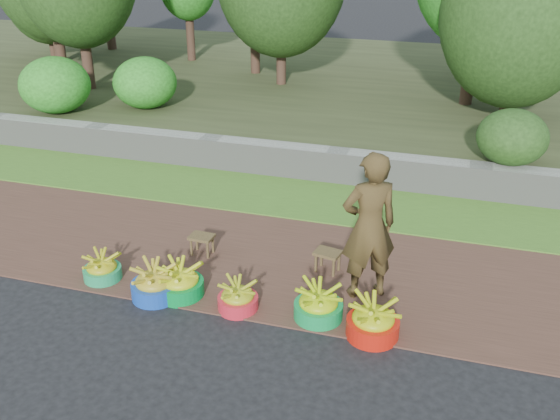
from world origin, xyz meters
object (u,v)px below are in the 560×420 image
(basin_a, at_px, (102,269))
(basin_f, at_px, (373,321))
(basin_c, at_px, (180,282))
(vendor_woman, at_px, (369,226))
(stool_right, at_px, (328,256))
(basin_e, at_px, (318,305))
(basin_d, at_px, (238,298))
(basin_b, at_px, (155,283))
(stool_left, at_px, (202,239))

(basin_a, xyz_separation_m, basin_f, (3.31, -0.17, 0.03))
(basin_c, distance_m, vendor_woman, 2.26)
(basin_a, distance_m, stool_right, 2.74)
(basin_e, xyz_separation_m, vendor_woman, (0.41, 0.62, 0.72))
(vendor_woman, bearing_deg, basin_a, -18.16)
(basin_d, distance_m, basin_e, 0.91)
(basin_c, xyz_separation_m, basin_e, (1.64, 0.02, -0.00))
(basin_d, xyz_separation_m, basin_f, (1.52, -0.05, 0.03))
(basin_c, distance_m, basin_d, 0.74)
(basin_a, distance_m, basin_e, 2.70)
(basin_b, distance_m, vendor_woman, 2.54)
(basin_c, bearing_deg, basin_f, -3.05)
(stool_left, bearing_deg, stool_right, 1.75)
(basin_c, distance_m, basin_e, 1.64)
(basin_e, height_order, stool_right, basin_e)
(basin_f, distance_m, vendor_woman, 1.06)
(basin_e, relative_size, vendor_woman, 0.31)
(vendor_woman, bearing_deg, stool_left, -36.99)
(stool_right, bearing_deg, basin_f, -56.35)
(stool_left, distance_m, stool_right, 1.65)
(basin_f, bearing_deg, stool_right, 123.65)
(basin_a, bearing_deg, basin_f, -2.86)
(basin_d, bearing_deg, stool_right, 53.57)
(basin_c, bearing_deg, basin_a, 177.57)
(basin_e, bearing_deg, basin_c, -179.46)
(basin_b, distance_m, stool_right, 2.10)
(basin_a, relative_size, vendor_woman, 0.26)
(basin_d, bearing_deg, basin_e, 5.33)
(basin_a, distance_m, basin_d, 1.79)
(stool_left, bearing_deg, basin_b, -97.42)
(basin_c, xyz_separation_m, basin_f, (2.26, -0.12, 0.01))
(stool_right, xyz_separation_m, vendor_woman, (0.53, -0.36, 0.66))
(basin_d, xyz_separation_m, stool_left, (-0.87, 1.01, 0.08))
(basin_a, relative_size, basin_d, 1.00)
(stool_left, relative_size, vendor_woman, 0.18)
(basin_b, bearing_deg, basin_d, 2.64)
(basin_c, relative_size, stool_left, 1.73)
(basin_c, relative_size, stool_right, 1.54)
(stool_left, bearing_deg, basin_c, -82.00)
(basin_e, height_order, stool_left, basin_e)
(basin_a, distance_m, basin_b, 0.80)
(basin_e, bearing_deg, basin_b, -176.08)
(basin_f, xyz_separation_m, stool_right, (-0.74, 1.11, 0.05))
(basin_c, relative_size, vendor_woman, 0.31)
(basin_e, height_order, vendor_woman, vendor_woman)
(basin_e, xyz_separation_m, basin_f, (0.62, -0.14, 0.01))
(basin_a, height_order, stool_right, basin_a)
(basin_a, bearing_deg, basin_e, -0.62)
(basin_a, bearing_deg, basin_d, -3.64)
(basin_b, relative_size, stool_left, 1.75)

